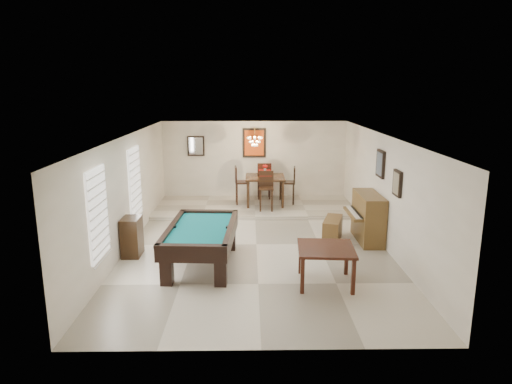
{
  "coord_description": "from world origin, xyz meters",
  "views": [
    {
      "loc": [
        -0.17,
        -10.36,
        3.7
      ],
      "look_at": [
        0.0,
        0.6,
        1.15
      ],
      "focal_mm": 32.0,
      "sensor_mm": 36.0,
      "label": 1
    }
  ],
  "objects_px": {
    "dining_table": "(265,188)",
    "pool_table": "(202,247)",
    "piano_bench": "(333,229)",
    "dining_chair_east": "(288,185)",
    "upright_piano": "(363,218)",
    "apothecary_chest": "(132,237)",
    "chandelier": "(255,138)",
    "flower_vase": "(265,168)",
    "dining_chair_south": "(266,191)",
    "dining_chair_north": "(264,180)",
    "square_table": "(325,265)",
    "dining_chair_west": "(242,185)"
  },
  "relations": [
    {
      "from": "piano_bench",
      "to": "dining_chair_east",
      "type": "xyz_separation_m",
      "value": [
        -0.84,
        3.13,
        0.43
      ]
    },
    {
      "from": "apothecary_chest",
      "to": "dining_chair_west",
      "type": "height_order",
      "value": "dining_chair_west"
    },
    {
      "from": "dining_table",
      "to": "dining_chair_east",
      "type": "bearing_deg",
      "value": 2.09
    },
    {
      "from": "dining_chair_west",
      "to": "apothecary_chest",
      "type": "bearing_deg",
      "value": 145.65
    },
    {
      "from": "dining_chair_north",
      "to": "flower_vase",
      "type": "bearing_deg",
      "value": 89.38
    },
    {
      "from": "flower_vase",
      "to": "dining_chair_west",
      "type": "bearing_deg",
      "value": 177.48
    },
    {
      "from": "apothecary_chest",
      "to": "dining_table",
      "type": "height_order",
      "value": "dining_table"
    },
    {
      "from": "pool_table",
      "to": "dining_chair_north",
      "type": "distance_m",
      "value": 5.64
    },
    {
      "from": "apothecary_chest",
      "to": "dining_chair_east",
      "type": "bearing_deg",
      "value": 47.25
    },
    {
      "from": "flower_vase",
      "to": "apothecary_chest",
      "type": "bearing_deg",
      "value": -127.09
    },
    {
      "from": "dining_table",
      "to": "dining_chair_north",
      "type": "relative_size",
      "value": 1.0
    },
    {
      "from": "apothecary_chest",
      "to": "dining_chair_south",
      "type": "xyz_separation_m",
      "value": [
        3.11,
        3.35,
        0.26
      ]
    },
    {
      "from": "pool_table",
      "to": "upright_piano",
      "type": "bearing_deg",
      "value": 25.14
    },
    {
      "from": "apothecary_chest",
      "to": "chandelier",
      "type": "bearing_deg",
      "value": 54.38
    },
    {
      "from": "dining_table",
      "to": "dining_chair_south",
      "type": "xyz_separation_m",
      "value": [
        0.01,
        -0.75,
        0.08
      ]
    },
    {
      "from": "dining_table",
      "to": "pool_table",
      "type": "bearing_deg",
      "value": -107.65
    },
    {
      "from": "upright_piano",
      "to": "dining_chair_east",
      "type": "xyz_separation_m",
      "value": [
        -1.55,
        3.21,
        0.11
      ]
    },
    {
      "from": "pool_table",
      "to": "dining_chair_east",
      "type": "xyz_separation_m",
      "value": [
        2.21,
        4.73,
        0.29
      ]
    },
    {
      "from": "dining_chair_north",
      "to": "square_table",
      "type": "bearing_deg",
      "value": 97.5
    },
    {
      "from": "upright_piano",
      "to": "apothecary_chest",
      "type": "relative_size",
      "value": 1.61
    },
    {
      "from": "apothecary_chest",
      "to": "flower_vase",
      "type": "bearing_deg",
      "value": 52.91
    },
    {
      "from": "pool_table",
      "to": "dining_chair_north",
      "type": "bearing_deg",
      "value": 77.76
    },
    {
      "from": "dining_table",
      "to": "dining_chair_west",
      "type": "bearing_deg",
      "value": 177.48
    },
    {
      "from": "square_table",
      "to": "apothecary_chest",
      "type": "distance_m",
      "value": 4.35
    },
    {
      "from": "pool_table",
      "to": "dining_chair_west",
      "type": "xyz_separation_m",
      "value": [
        0.79,
        4.73,
        0.29
      ]
    },
    {
      "from": "dining_chair_south",
      "to": "chandelier",
      "type": "height_order",
      "value": "chandelier"
    },
    {
      "from": "piano_bench",
      "to": "dining_chair_south",
      "type": "distance_m",
      "value": 2.85
    },
    {
      "from": "dining_chair_south",
      "to": "chandelier",
      "type": "distance_m",
      "value": 1.63
    },
    {
      "from": "upright_piano",
      "to": "dining_chair_south",
      "type": "height_order",
      "value": "dining_chair_south"
    },
    {
      "from": "pool_table",
      "to": "upright_piano",
      "type": "xyz_separation_m",
      "value": [
        3.76,
        1.52,
        0.17
      ]
    },
    {
      "from": "apothecary_chest",
      "to": "flower_vase",
      "type": "height_order",
      "value": "flower_vase"
    },
    {
      "from": "chandelier",
      "to": "flower_vase",
      "type": "bearing_deg",
      "value": 34.59
    },
    {
      "from": "square_table",
      "to": "upright_piano",
      "type": "xyz_separation_m",
      "value": [
        1.3,
        2.48,
        0.22
      ]
    },
    {
      "from": "dining_chair_north",
      "to": "dining_chair_west",
      "type": "bearing_deg",
      "value": 43.75
    },
    {
      "from": "dining_chair_south",
      "to": "dining_chair_east",
      "type": "height_order",
      "value": "dining_chair_east"
    },
    {
      "from": "apothecary_chest",
      "to": "dining_chair_south",
      "type": "height_order",
      "value": "dining_chair_south"
    },
    {
      "from": "dining_chair_north",
      "to": "apothecary_chest",
      "type": "bearing_deg",
      "value": 56.21
    },
    {
      "from": "flower_vase",
      "to": "dining_chair_east",
      "type": "relative_size",
      "value": 0.22
    },
    {
      "from": "flower_vase",
      "to": "dining_chair_south",
      "type": "xyz_separation_m",
      "value": [
        0.01,
        -0.75,
        -0.54
      ]
    },
    {
      "from": "dining_chair_south",
      "to": "piano_bench",
      "type": "bearing_deg",
      "value": -54.9
    },
    {
      "from": "pool_table",
      "to": "chandelier",
      "type": "xyz_separation_m",
      "value": [
        1.17,
        4.48,
        1.79
      ]
    },
    {
      "from": "square_table",
      "to": "upright_piano",
      "type": "distance_m",
      "value": 2.81
    },
    {
      "from": "square_table",
      "to": "dining_chair_east",
      "type": "relative_size",
      "value": 0.91
    },
    {
      "from": "pool_table",
      "to": "piano_bench",
      "type": "relative_size",
      "value": 2.54
    },
    {
      "from": "pool_table",
      "to": "apothecary_chest",
      "type": "xyz_separation_m",
      "value": [
        -1.61,
        0.6,
        0.02
      ]
    },
    {
      "from": "dining_chair_south",
      "to": "apothecary_chest",
      "type": "bearing_deg",
      "value": -131.11
    },
    {
      "from": "square_table",
      "to": "flower_vase",
      "type": "bearing_deg",
      "value": 99.66
    },
    {
      "from": "dining_chair_east",
      "to": "chandelier",
      "type": "height_order",
      "value": "chandelier"
    },
    {
      "from": "flower_vase",
      "to": "dining_chair_south",
      "type": "height_order",
      "value": "flower_vase"
    },
    {
      "from": "dining_table",
      "to": "flower_vase",
      "type": "height_order",
      "value": "flower_vase"
    }
  ]
}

